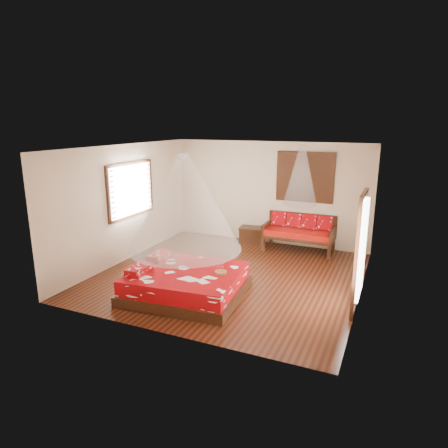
{
  "coord_description": "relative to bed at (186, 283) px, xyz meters",
  "views": [
    {
      "loc": [
        3.24,
        -7.66,
        3.33
      ],
      "look_at": [
        -0.16,
        0.02,
        1.15
      ],
      "focal_mm": 32.0,
      "sensor_mm": 36.0,
      "label": 1
    }
  ],
  "objects": [
    {
      "name": "room",
      "position": [
        0.39,
        1.31,
        1.15
      ],
      "size": [
        5.54,
        5.54,
        2.84
      ],
      "color": "black",
      "rests_on": "ground"
    },
    {
      "name": "window_left",
      "position": [
        -2.31,
        1.51,
        1.45
      ],
      "size": [
        0.1,
        1.74,
        1.34
      ],
      "color": "black",
      "rests_on": "wall_left"
    },
    {
      "name": "shutter_panel",
      "position": [
        1.37,
        4.02,
        1.65
      ],
      "size": [
        1.52,
        0.06,
        1.32
      ],
      "color": "black",
      "rests_on": "wall_back"
    },
    {
      "name": "glazed_door",
      "position": [
        3.11,
        0.71,
        0.82
      ],
      "size": [
        0.08,
        1.02,
        2.16
      ],
      "color": "black",
      "rests_on": "floor"
    },
    {
      "name": "mosquito_net_daybed",
      "position": [
        1.37,
        3.56,
        1.75
      ],
      "size": [
        0.86,
        0.86,
        1.5
      ],
      "primitive_type": "cone",
      "color": "white",
      "rests_on": "ceiling"
    },
    {
      "name": "mosquito_net_main",
      "position": [
        0.02,
        0.0,
        1.6
      ],
      "size": [
        2.15,
        2.15,
        1.8
      ],
      "primitive_type": "cone",
      "color": "white",
      "rests_on": "ceiling"
    },
    {
      "name": "daybed",
      "position": [
        1.37,
        3.69,
        0.27
      ],
      "size": [
        1.82,
        0.81,
        0.95
      ],
      "color": "black",
      "rests_on": "floor"
    },
    {
      "name": "wine_tray",
      "position": [
        0.67,
        0.18,
        0.3
      ],
      "size": [
        0.24,
        0.24,
        0.19
      ],
      "rotation": [
        0.0,
        0.0,
        0.23
      ],
      "color": "brown",
      "rests_on": "bed"
    },
    {
      "name": "bed",
      "position": [
        0.0,
        0.0,
        0.0
      ],
      "size": [
        2.32,
        2.14,
        0.64
      ],
      "rotation": [
        0.0,
        0.0,
        0.09
      ],
      "color": "black",
      "rests_on": "floor"
    },
    {
      "name": "storage_chest",
      "position": [
        0.01,
        3.76,
        -0.02
      ],
      "size": [
        0.71,
        0.56,
        0.46
      ],
      "rotation": [
        0.0,
        0.0,
        0.13
      ],
      "color": "black",
      "rests_on": "floor"
    }
  ]
}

